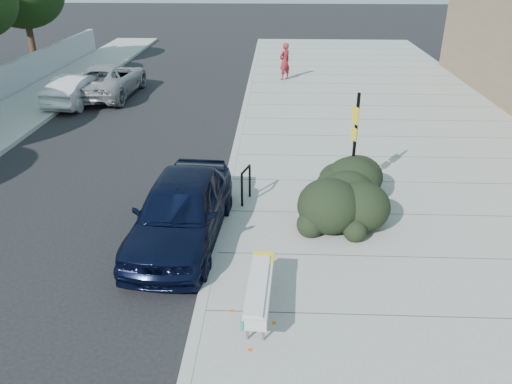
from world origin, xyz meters
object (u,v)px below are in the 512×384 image
Objects in this scene: wagon_silver at (78,89)px; sedan_navy at (181,210)px; sign_post at (355,138)px; suv_silver at (108,80)px; pedestrian at (285,62)px; bike_rack at (246,182)px; bench at (259,288)px.

sedan_navy is at bearing 127.62° from wagon_silver.
suv_silver is at bearing 115.66° from sign_post.
bike_rack is at bearing 41.78° from pedestrian.
wagon_silver is 1.75m from suv_silver.
sign_post reaches higher than wagon_silver.
bike_rack is at bearing 56.62° from sedan_navy.
bench is 16.61m from wagon_silver.
sedan_navy reaches higher than suv_silver.
sign_post reaches higher than pedestrian.
pedestrian reaches higher than suv_silver.
bike_rack reaches higher than bench.
bike_rack is 0.23× the size of wagon_silver.
wagon_silver is at bearing 122.51° from sign_post.
suv_silver is (0.91, 1.49, 0.08)m from wagon_silver.
bench is 0.75× the size of sign_post.
wagon_silver is (-8.10, 9.68, -0.05)m from bike_rack.
suv_silver is (-5.79, 13.00, -0.06)m from sedan_navy.
suv_silver reaches higher than bike_rack.
sedan_navy reaches higher than bench.
wagon_silver is (-8.62, 14.20, 0.03)m from bench.
wagon_silver is 0.75× the size of suv_silver.
sedan_navy is at bearing -110.47° from bike_rack.
wagon_silver is 10.31m from pedestrian.
suv_silver is (-7.71, 15.69, 0.11)m from bench.
suv_silver is 8.89m from pedestrian.
pedestrian is (0.65, 18.69, 0.43)m from bench.
bench is at bearing -50.51° from sedan_navy.
sedan_navy is 13.32m from wagon_silver.
suv_silver is at bearing 139.65° from bike_rack.
pedestrian is (9.27, 4.49, 0.41)m from wagon_silver.
bike_rack is 2.31m from sedan_navy.
sign_post is (2.88, 0.72, 1.01)m from bike_rack.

